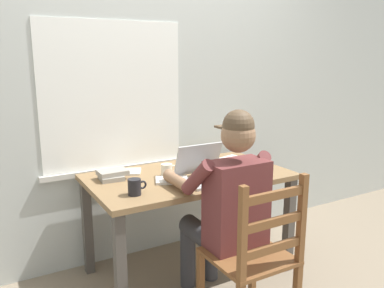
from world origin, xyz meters
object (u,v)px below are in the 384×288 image
object	(u,v)px
desk	(189,187)
wooden_chair	(255,257)
laptop	(206,172)
computer_mouse	(238,173)
seated_person	(226,202)
coffee_mug_dark	(135,187)
book_stack_side	(205,158)
coffee_mug_white	(167,170)
book_stack_main	(112,175)

from	to	relation	value
desk	wooden_chair	world-z (taller)	wooden_chair
laptop	computer_mouse	world-z (taller)	laptop
seated_person	laptop	size ratio (longest dim) A/B	3.71
seated_person	laptop	distance (m)	0.32
computer_mouse	coffee_mug_dark	distance (m)	0.74
wooden_chair	book_stack_side	world-z (taller)	wooden_chair
desk	computer_mouse	xyz separation A→B (m)	(0.27, -0.19, 0.11)
desk	wooden_chair	size ratio (longest dim) A/B	1.46
desk	computer_mouse	distance (m)	0.35
laptop	coffee_mug_dark	size ratio (longest dim) A/B	2.90
coffee_mug_white	book_stack_main	size ratio (longest dim) A/B	0.59
book_stack_main	book_stack_side	distance (m)	0.73
coffee_mug_white	coffee_mug_dark	size ratio (longest dim) A/B	0.99
seated_person	coffee_mug_white	world-z (taller)	seated_person
desk	coffee_mug_dark	world-z (taller)	coffee_mug_dark
laptop	book_stack_side	xyz separation A→B (m)	(0.21, 0.34, -0.01)
computer_mouse	book_stack_main	distance (m)	0.83
wooden_chair	coffee_mug_white	size ratio (longest dim) A/B	8.13
wooden_chair	computer_mouse	size ratio (longest dim) A/B	9.21
wooden_chair	coffee_mug_dark	world-z (taller)	wooden_chair
seated_person	laptop	xyz separation A→B (m)	(0.04, 0.30, 0.10)
computer_mouse	coffee_mug_white	size ratio (longest dim) A/B	0.88
coffee_mug_white	book_stack_main	distance (m)	0.36
computer_mouse	coffee_mug_white	distance (m)	0.47
coffee_mug_dark	book_stack_main	world-z (taller)	coffee_mug_dark
coffee_mug_white	computer_mouse	bearing A→B (deg)	-28.04
desk	seated_person	xyz separation A→B (m)	(-0.01, -0.46, 0.05)
wooden_chair	coffee_mug_dark	xyz separation A→B (m)	(-0.46, 0.53, 0.32)
seated_person	book_stack_side	size ratio (longest dim) A/B	6.39
wooden_chair	computer_mouse	xyz separation A→B (m)	(0.28, 0.54, 0.29)
wooden_chair	book_stack_side	xyz separation A→B (m)	(0.25, 0.92, 0.32)
desk	coffee_mug_white	bearing A→B (deg)	169.55
wooden_chair	computer_mouse	world-z (taller)	wooden_chair
laptop	coffee_mug_dark	distance (m)	0.51
coffee_mug_white	book_stack_side	world-z (taller)	book_stack_side
seated_person	coffee_mug_white	distance (m)	0.51
computer_mouse	book_stack_side	bearing A→B (deg)	94.17
laptop	book_stack_main	size ratio (longest dim) A/B	1.73
computer_mouse	book_stack_side	distance (m)	0.37
coffee_mug_dark	book_stack_main	xyz separation A→B (m)	(-0.02, 0.35, -0.02)
seated_person	laptop	bearing A→B (deg)	81.74
wooden_chair	coffee_mug_white	world-z (taller)	wooden_chair
coffee_mug_white	seated_person	bearing A→B (deg)	-73.95
wooden_chair	desk	bearing A→B (deg)	89.23
computer_mouse	book_stack_side	xyz separation A→B (m)	(-0.03, 0.37, 0.03)
coffee_mug_dark	book_stack_main	size ratio (longest dim) A/B	0.60
computer_mouse	book_stack_side	size ratio (longest dim) A/B	0.52
seated_person	coffee_mug_dark	xyz separation A→B (m)	(-0.46, 0.25, 0.10)
desk	book_stack_main	size ratio (longest dim) A/B	7.05
wooden_chair	book_stack_side	bearing A→B (deg)	74.69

